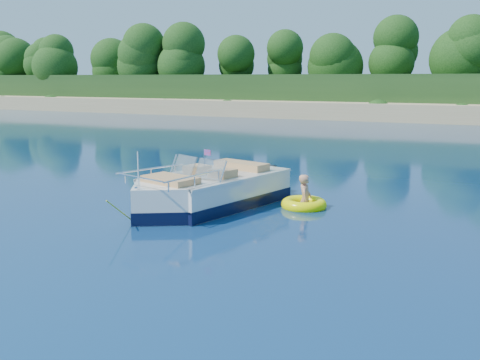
{
  "coord_description": "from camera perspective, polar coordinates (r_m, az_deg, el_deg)",
  "views": [
    {
      "loc": [
        8.78,
        -11.63,
        3.64
      ],
      "look_at": [
        2.63,
        1.62,
        0.85
      ],
      "focal_mm": 40.0,
      "sensor_mm": 36.0,
      "label": 1
    }
  ],
  "objects": [
    {
      "name": "motorboat",
      "position": [
        15.25,
        -3.61,
        -1.43
      ],
      "size": [
        3.32,
        6.21,
        2.12
      ],
      "rotation": [
        0.0,
        0.0,
        -0.27
      ],
      "color": "white",
      "rests_on": "ground"
    },
    {
      "name": "tow_tube",
      "position": [
        15.4,
        6.83,
        -2.59
      ],
      "size": [
        1.42,
        1.42,
        0.35
      ],
      "rotation": [
        0.0,
        0.0,
        0.09
      ],
      "color": "#FDFF00",
      "rests_on": "ground"
    },
    {
      "name": "shoreline",
      "position": [
        75.96,
        18.44,
        8.27
      ],
      "size": [
        170.0,
        59.0,
        6.0
      ],
      "color": "tan",
      "rests_on": "ground"
    },
    {
      "name": "boy",
      "position": [
        15.47,
        6.94,
        -2.87
      ],
      "size": [
        0.58,
        0.89,
        1.62
      ],
      "primitive_type": "imported",
      "rotation": [
        0.0,
        -0.17,
        1.84
      ],
      "color": "tan",
      "rests_on": "ground"
    },
    {
      "name": "treeline",
      "position": [
        53.4,
        15.85,
        12.47
      ],
      "size": [
        150.0,
        7.12,
        8.19
      ],
      "color": "black",
      "rests_on": "ground"
    },
    {
      "name": "ground",
      "position": [
        15.02,
        -11.8,
        -3.45
      ],
      "size": [
        160.0,
        160.0,
        0.0
      ],
      "primitive_type": "plane",
      "color": "#0A1C46",
      "rests_on": "ground"
    }
  ]
}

